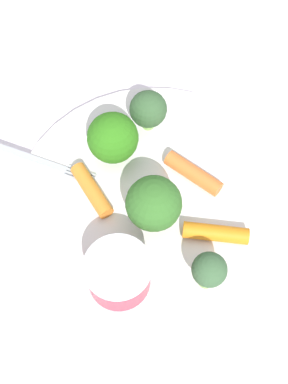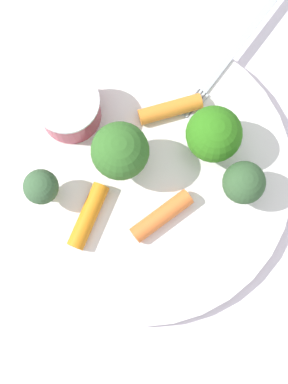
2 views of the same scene
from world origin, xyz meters
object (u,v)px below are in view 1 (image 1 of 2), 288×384
(sauce_cup, at_px, (119,274))
(carrot_stick_2, at_px, (92,190))
(broccoli_floret_0, at_px, (113,138))
(fork, at_px, (2,148))
(carrot_stick_0, at_px, (216,233))
(carrot_stick_1, at_px, (191,171))
(plate, at_px, (156,206))
(broccoli_floret_1, at_px, (154,204))
(broccoli_floret_2, at_px, (209,271))
(broccoli_floret_3, at_px, (148,110))

(sauce_cup, height_order, carrot_stick_2, sauce_cup)
(broccoli_floret_0, distance_m, fork, 0.11)
(broccoli_floret_0, height_order, carrot_stick_0, broccoli_floret_0)
(carrot_stick_2, distance_m, fork, 0.10)
(sauce_cup, distance_m, carrot_stick_1, 0.12)
(plate, height_order, sauce_cup, sauce_cup)
(broccoli_floret_1, xyz_separation_m, broccoli_floret_2, (0.07, 0.00, -0.01))
(broccoli_floret_1, distance_m, broccoli_floret_2, 0.07)
(broccoli_floret_2, bearing_deg, plate, 171.04)
(fork, bearing_deg, carrot_stick_1, 43.05)
(carrot_stick_1, bearing_deg, plate, -86.01)
(carrot_stick_1, height_order, fork, carrot_stick_1)
(broccoli_floret_2, height_order, fork, broccoli_floret_2)
(broccoli_floret_3, xyz_separation_m, carrot_stick_0, (0.13, -0.03, -0.02))
(fork, bearing_deg, carrot_stick_2, 23.54)
(broccoli_floret_0, distance_m, broccoli_floret_2, 0.15)
(broccoli_floret_2, bearing_deg, broccoli_floret_1, -179.02)
(plate, distance_m, broccoli_floret_1, 0.05)
(carrot_stick_2, relative_size, fork, 0.32)
(plate, xyz_separation_m, sauce_cup, (0.04, -0.07, 0.03))
(broccoli_floret_0, distance_m, broccoli_floret_3, 0.05)
(sauce_cup, distance_m, fork, 0.18)
(carrot_stick_1, bearing_deg, broccoli_floret_2, -33.27)
(plate, bearing_deg, carrot_stick_1, 93.99)
(broccoli_floret_3, distance_m, carrot_stick_2, 0.09)
(plate, height_order, broccoli_floret_0, broccoli_floret_0)
(broccoli_floret_0, bearing_deg, broccoli_floret_1, -10.31)
(plate, relative_size, carrot_stick_1, 4.60)
(sauce_cup, height_order, carrot_stick_0, sauce_cup)
(carrot_stick_0, relative_size, carrot_stick_2, 1.02)
(broccoli_floret_2, height_order, carrot_stick_0, broccoli_floret_2)
(plate, distance_m, broccoli_floret_3, 0.09)
(fork, bearing_deg, broccoli_floret_2, 17.18)
(broccoli_floret_1, distance_m, broccoli_floret_3, 0.10)
(carrot_stick_0, relative_size, fork, 0.32)
(broccoli_floret_2, bearing_deg, sauce_cup, -128.07)
(broccoli_floret_0, bearing_deg, plate, 0.21)
(broccoli_floret_1, bearing_deg, carrot_stick_0, 37.89)
(plate, height_order, broccoli_floret_1, broccoli_floret_1)
(broccoli_floret_1, distance_m, fork, 0.17)
(carrot_stick_2, bearing_deg, broccoli_floret_0, 117.22)
(carrot_stick_0, relative_size, carrot_stick_1, 0.99)
(sauce_cup, height_order, broccoli_floret_0, broccoli_floret_0)
(carrot_stick_2, height_order, fork, carrot_stick_2)
(broccoli_floret_2, bearing_deg, carrot_stick_0, 128.00)
(broccoli_floret_2, bearing_deg, carrot_stick_2, -167.78)
(plate, relative_size, sauce_cup, 4.76)
(broccoli_floret_2, bearing_deg, broccoli_floret_0, 175.01)
(broccoli_floret_1, bearing_deg, broccoli_floret_2, 0.98)
(carrot_stick_0, distance_m, carrot_stick_2, 0.12)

